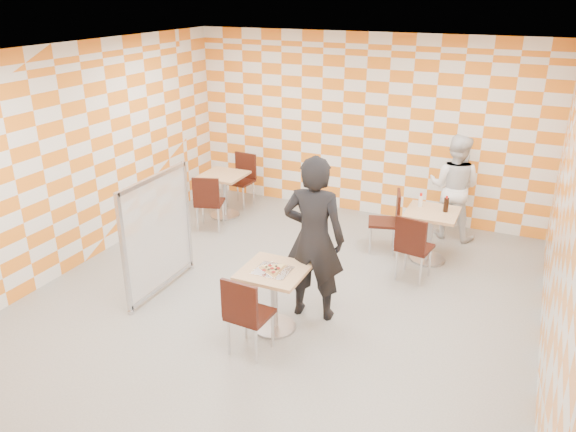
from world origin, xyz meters
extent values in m
plane|color=#989893|center=(0.00, 0.00, 0.00)|extent=(7.00, 7.00, 0.00)
plane|color=white|center=(0.00, 0.00, 3.00)|extent=(7.00, 7.00, 0.00)
plane|color=white|center=(0.00, 3.50, 1.50)|extent=(6.00, 0.00, 6.00)
plane|color=white|center=(-3.00, 0.00, 1.50)|extent=(0.00, 7.00, 7.00)
plane|color=white|center=(3.00, 0.00, 1.50)|extent=(0.00, 7.00, 7.00)
cube|color=#D7B274|center=(0.20, -0.40, 0.73)|extent=(0.70, 0.70, 0.04)
cylinder|color=#A5A5AA|center=(0.20, -0.40, 0.37)|extent=(0.08, 0.08, 0.70)
cylinder|color=#A5A5AA|center=(0.20, -0.40, 0.01)|extent=(0.50, 0.50, 0.03)
cube|color=#D7B274|center=(1.46, 2.07, 0.73)|extent=(0.70, 0.70, 0.04)
cylinder|color=#A5A5AA|center=(1.46, 2.07, 0.37)|extent=(0.08, 0.08, 0.70)
cylinder|color=#A5A5AA|center=(1.46, 2.07, 0.01)|extent=(0.50, 0.50, 0.03)
cube|color=#D7B274|center=(-2.04, 2.34, 0.73)|extent=(0.70, 0.70, 0.04)
cylinder|color=#A5A5AA|center=(-2.04, 2.34, 0.37)|extent=(0.08, 0.08, 0.70)
cylinder|color=#A5A5AA|center=(-2.04, 2.34, 0.01)|extent=(0.50, 0.50, 0.03)
cube|color=#33110A|center=(0.16, -0.90, 0.45)|extent=(0.45, 0.45, 0.04)
cube|color=#33110A|center=(0.14, -1.10, 0.70)|extent=(0.42, 0.07, 0.45)
cylinder|color=silver|center=(0.34, -0.74, 0.21)|extent=(0.03, 0.03, 0.43)
cylinder|color=silver|center=(0.00, -0.72, 0.21)|extent=(0.03, 0.03, 0.43)
cylinder|color=silver|center=(0.32, -1.08, 0.21)|extent=(0.03, 0.03, 0.43)
cylinder|color=silver|center=(-0.02, -1.06, 0.21)|extent=(0.03, 0.03, 0.43)
cube|color=#33110A|center=(1.38, 1.44, 0.45)|extent=(0.48, 0.48, 0.04)
cube|color=#33110A|center=(1.35, 1.25, 0.70)|extent=(0.42, 0.11, 0.45)
cylinder|color=silver|center=(1.57, 1.58, 0.21)|extent=(0.03, 0.03, 0.43)
cylinder|color=silver|center=(1.24, 1.64, 0.21)|extent=(0.03, 0.03, 0.43)
cylinder|color=silver|center=(1.52, 1.25, 0.21)|extent=(0.03, 0.03, 0.43)
cylinder|color=silver|center=(1.18, 1.30, 0.21)|extent=(0.03, 0.03, 0.43)
cube|color=#33110A|center=(0.77, 2.11, 0.45)|extent=(0.52, 0.52, 0.04)
cube|color=#33110A|center=(0.96, 2.16, 0.70)|extent=(0.15, 0.42, 0.45)
cylinder|color=silver|center=(0.56, 2.23, 0.21)|extent=(0.03, 0.03, 0.43)
cylinder|color=silver|center=(0.65, 1.90, 0.21)|extent=(0.03, 0.03, 0.43)
cylinder|color=silver|center=(0.89, 2.32, 0.21)|extent=(0.03, 0.03, 0.43)
cylinder|color=silver|center=(0.98, 1.99, 0.21)|extent=(0.03, 0.03, 0.43)
cube|color=#33110A|center=(-1.97, 1.77, 0.45)|extent=(0.53, 0.53, 0.04)
cube|color=#33110A|center=(-1.91, 1.58, 0.70)|extent=(0.41, 0.17, 0.45)
cylinder|color=silver|center=(-1.86, 1.98, 0.21)|extent=(0.03, 0.03, 0.43)
cylinder|color=silver|center=(-2.19, 1.88, 0.21)|extent=(0.03, 0.03, 0.43)
cylinder|color=silver|center=(-1.76, 1.66, 0.21)|extent=(0.03, 0.03, 0.43)
cylinder|color=silver|center=(-2.08, 1.55, 0.21)|extent=(0.03, 0.03, 0.43)
cube|color=#33110A|center=(-2.03, 2.87, 0.45)|extent=(0.45, 0.45, 0.04)
cube|color=#33110A|center=(-2.01, 3.07, 0.70)|extent=(0.42, 0.07, 0.45)
cylinder|color=silver|center=(-2.21, 2.72, 0.21)|extent=(0.03, 0.03, 0.43)
cylinder|color=silver|center=(-1.87, 2.69, 0.21)|extent=(0.03, 0.03, 0.43)
cylinder|color=silver|center=(-2.18, 3.05, 0.21)|extent=(0.03, 0.03, 0.43)
cylinder|color=silver|center=(-1.84, 3.03, 0.21)|extent=(0.03, 0.03, 0.43)
cube|color=white|center=(-1.50, -0.19, 0.80)|extent=(0.02, 1.30, 1.40)
cube|color=#B2B2B7|center=(-1.50, -0.19, 1.52)|extent=(0.05, 1.30, 0.05)
cube|color=#B2B2B7|center=(-1.50, -0.19, 0.08)|extent=(0.05, 1.30, 0.05)
cube|color=#B2B2B7|center=(-1.50, -0.84, 0.80)|extent=(0.05, 0.05, 1.50)
cylinder|color=#B2B2B7|center=(-1.50, -0.84, 0.03)|extent=(0.08, 0.08, 0.05)
cube|color=#B2B2B7|center=(-1.50, 0.46, 0.80)|extent=(0.05, 0.05, 1.50)
cylinder|color=#B2B2B7|center=(-1.50, 0.46, 0.03)|extent=(0.08, 0.08, 0.05)
imported|color=black|center=(0.48, 0.06, 0.98)|extent=(0.77, 0.55, 1.97)
imported|color=white|center=(1.60, 3.05, 0.82)|extent=(0.86, 0.71, 1.63)
cube|color=silver|center=(0.20, -0.42, 0.75)|extent=(0.38, 0.34, 0.01)
cone|color=tan|center=(0.20, -0.42, 0.77)|extent=(0.40, 0.40, 0.02)
cone|color=#F2D88C|center=(0.20, -0.40, 0.78)|extent=(0.33, 0.33, 0.01)
cylinder|color=maroon|center=(0.14, -0.52, 0.79)|extent=(0.04, 0.04, 0.01)
cylinder|color=maroon|center=(0.25, -0.51, 0.79)|extent=(0.04, 0.04, 0.01)
cylinder|color=maroon|center=(0.20, -0.44, 0.79)|extent=(0.04, 0.04, 0.01)
cylinder|color=maroon|center=(0.15, -0.39, 0.79)|extent=(0.04, 0.04, 0.01)
cylinder|color=maroon|center=(0.26, -0.41, 0.79)|extent=(0.04, 0.04, 0.01)
torus|color=black|center=(0.25, -0.45, 0.79)|extent=(0.03, 0.03, 0.01)
torus|color=black|center=(0.18, -0.48, 0.79)|extent=(0.03, 0.03, 0.01)
torus|color=black|center=(0.22, -0.38, 0.79)|extent=(0.03, 0.03, 0.01)
torus|color=black|center=(0.13, -0.44, 0.79)|extent=(0.03, 0.03, 0.01)
cylinder|color=white|center=(1.27, 2.19, 0.83)|extent=(0.06, 0.06, 0.16)
cylinder|color=red|center=(1.27, 2.19, 0.93)|extent=(0.04, 0.04, 0.04)
cylinder|color=black|center=(1.63, 2.13, 0.85)|extent=(0.07, 0.07, 0.20)
cylinder|color=red|center=(1.63, 2.13, 0.96)|extent=(0.03, 0.03, 0.03)
camera|label=1|loc=(2.59, -5.35, 3.64)|focal=35.00mm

